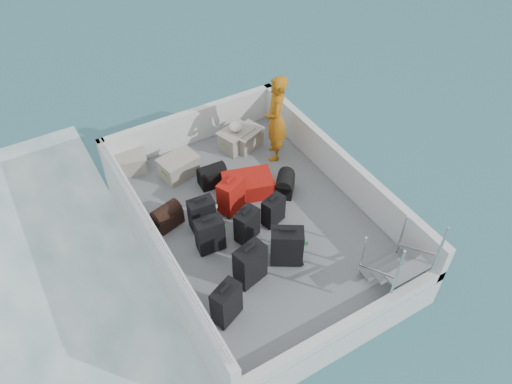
# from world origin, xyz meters

# --- Properties ---
(ground) EXTENTS (160.00, 160.00, 0.00)m
(ground) POSITION_xyz_m (0.00, 0.00, 0.00)
(ground) COLOR #16444D
(ground) RESTS_ON ground
(ferry_hull) EXTENTS (3.60, 5.00, 0.60)m
(ferry_hull) POSITION_xyz_m (0.00, 0.00, 0.30)
(ferry_hull) COLOR silver
(ferry_hull) RESTS_ON ground
(deck) EXTENTS (3.30, 4.70, 0.02)m
(deck) POSITION_xyz_m (0.00, 0.00, 0.61)
(deck) COLOR slate
(deck) RESTS_ON ferry_hull
(deck_fittings) EXTENTS (3.60, 5.00, 0.90)m
(deck_fittings) POSITION_xyz_m (0.35, -0.32, 0.99)
(deck_fittings) COLOR silver
(deck_fittings) RESTS_ON deck
(suitcase_0) EXTENTS (0.48, 0.39, 0.65)m
(suitcase_0) POSITION_xyz_m (-1.29, -1.41, 0.95)
(suitcase_0) COLOR black
(suitcase_0) RESTS_ON deck
(suitcase_1) EXTENTS (0.45, 0.29, 0.64)m
(suitcase_1) POSITION_xyz_m (-0.93, -0.20, 0.94)
(suitcase_1) COLOR black
(suitcase_1) RESTS_ON deck
(suitcase_2) EXTENTS (0.43, 0.28, 0.59)m
(suitcase_2) POSITION_xyz_m (-0.83, 0.28, 0.92)
(suitcase_2) COLOR black
(suitcase_2) RESTS_ON deck
(suitcase_3) EXTENTS (0.51, 0.36, 0.70)m
(suitcase_3) POSITION_xyz_m (-0.69, -1.02, 0.97)
(suitcase_3) COLOR black
(suitcase_3) RESTS_ON deck
(suitcase_4) EXTENTS (0.45, 0.36, 0.58)m
(suitcase_4) POSITION_xyz_m (-0.33, -0.29, 0.91)
(suitcase_4) COLOR black
(suitcase_4) RESTS_ON deck
(suitcase_5) EXTENTS (0.53, 0.45, 0.64)m
(suitcase_5) POSITION_xyz_m (-0.23, 0.41, 0.94)
(suitcase_5) COLOR #AC170D
(suitcase_5) RESTS_ON deck
(suitcase_6) EXTENTS (0.56, 0.50, 0.67)m
(suitcase_6) POSITION_xyz_m (-0.04, -1.00, 0.95)
(suitcase_6) COLOR black
(suitcase_6) RESTS_ON deck
(suitcase_7) EXTENTS (0.42, 0.32, 0.53)m
(suitcase_7) POSITION_xyz_m (0.21, -0.21, 0.88)
(suitcase_7) COLOR black
(suitcase_7) RESTS_ON deck
(suitcase_8) EXTENTS (0.98, 0.78, 0.34)m
(suitcase_8) POSITION_xyz_m (0.21, 0.62, 0.79)
(suitcase_8) COLOR #AC170D
(suitcase_8) RESTS_ON deck
(duffel_0) EXTENTS (0.53, 0.41, 0.32)m
(duffel_0) POSITION_xyz_m (-1.30, 0.63, 0.78)
(duffel_0) COLOR black
(duffel_0) RESTS_ON deck
(duffel_1) EXTENTS (0.50, 0.33, 0.32)m
(duffel_1) POSITION_xyz_m (-0.22, 1.13, 0.78)
(duffel_1) COLOR black
(duffel_1) RESTS_ON deck
(duffel_2) EXTENTS (0.51, 0.52, 0.32)m
(duffel_2) POSITION_xyz_m (0.77, 0.29, 0.78)
(duffel_2) COLOR black
(duffel_2) RESTS_ON deck
(crate_0) EXTENTS (0.61, 0.49, 0.32)m
(crate_0) POSITION_xyz_m (-1.35, 2.20, 0.78)
(crate_0) COLOR gray
(crate_0) RESTS_ON deck
(crate_1) EXTENTS (0.69, 0.54, 0.37)m
(crate_1) POSITION_xyz_m (-0.64, 1.64, 0.81)
(crate_1) COLOR gray
(crate_1) RESTS_ON deck
(crate_2) EXTENTS (0.70, 0.58, 0.37)m
(crate_2) POSITION_xyz_m (0.64, 1.82, 0.80)
(crate_2) COLOR gray
(crate_2) RESTS_ON deck
(crate_3) EXTENTS (0.68, 0.57, 0.35)m
(crate_3) POSITION_xyz_m (0.83, 1.75, 0.79)
(crate_3) COLOR gray
(crate_3) RESTS_ON deck
(yellow_bag) EXTENTS (0.28, 0.26, 0.22)m
(yellow_bag) POSITION_xyz_m (0.98, 2.02, 0.73)
(yellow_bag) COLOR #FBF91B
(yellow_bag) RESTS_ON deck
(white_bag) EXTENTS (0.24, 0.24, 0.18)m
(white_bag) POSITION_xyz_m (0.64, 1.82, 1.08)
(white_bag) COLOR white
(white_bag) RESTS_ON crate_2
(passenger) EXTENTS (0.67, 0.74, 1.69)m
(passenger) POSITION_xyz_m (1.15, 1.23, 1.47)
(passenger) COLOR orange
(passenger) RESTS_ON deck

